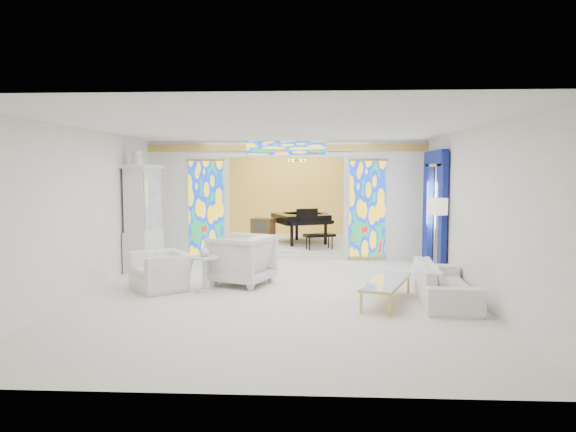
# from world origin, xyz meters

# --- Properties ---
(floor) EXTENTS (12.00, 12.00, 0.00)m
(floor) POSITION_xyz_m (0.00, 0.00, 0.00)
(floor) COLOR silver
(floor) RESTS_ON ground
(ceiling) EXTENTS (7.00, 12.00, 0.02)m
(ceiling) POSITION_xyz_m (0.00, 0.00, 3.00)
(ceiling) COLOR silver
(ceiling) RESTS_ON wall_back
(wall_back) EXTENTS (7.00, 0.02, 3.00)m
(wall_back) POSITION_xyz_m (0.00, 6.00, 1.50)
(wall_back) COLOR silver
(wall_back) RESTS_ON floor
(wall_front) EXTENTS (7.00, 0.02, 3.00)m
(wall_front) POSITION_xyz_m (0.00, -6.00, 1.50)
(wall_front) COLOR silver
(wall_front) RESTS_ON floor
(wall_left) EXTENTS (0.02, 12.00, 3.00)m
(wall_left) POSITION_xyz_m (-3.50, 0.00, 1.50)
(wall_left) COLOR silver
(wall_left) RESTS_ON floor
(wall_right) EXTENTS (0.02, 12.00, 3.00)m
(wall_right) POSITION_xyz_m (3.50, 0.00, 1.50)
(wall_right) COLOR silver
(wall_right) RESTS_ON floor
(partition_wall) EXTENTS (7.00, 0.22, 3.00)m
(partition_wall) POSITION_xyz_m (0.00, 2.00, 1.65)
(partition_wall) COLOR silver
(partition_wall) RESTS_ON floor
(stained_glass_left) EXTENTS (0.90, 0.04, 2.40)m
(stained_glass_left) POSITION_xyz_m (-2.03, 1.89, 1.30)
(stained_glass_left) COLOR gold
(stained_glass_left) RESTS_ON partition_wall
(stained_glass_right) EXTENTS (0.90, 0.04, 2.40)m
(stained_glass_right) POSITION_xyz_m (2.03, 1.89, 1.30)
(stained_glass_right) COLOR gold
(stained_glass_right) RESTS_ON partition_wall
(stained_glass_transom) EXTENTS (2.00, 0.04, 0.34)m
(stained_glass_transom) POSITION_xyz_m (0.00, 1.89, 2.82)
(stained_glass_transom) COLOR gold
(stained_glass_transom) RESTS_ON partition_wall
(alcove_platform) EXTENTS (6.80, 3.80, 0.18)m
(alcove_platform) POSITION_xyz_m (0.00, 4.10, 0.09)
(alcove_platform) COLOR silver
(alcove_platform) RESTS_ON floor
(gold_curtain_back) EXTENTS (6.70, 0.10, 2.90)m
(gold_curtain_back) POSITION_xyz_m (0.00, 5.88, 1.50)
(gold_curtain_back) COLOR #EAC651
(gold_curtain_back) RESTS_ON wall_back
(chandelier) EXTENTS (0.48, 0.48, 0.30)m
(chandelier) POSITION_xyz_m (0.20, 4.00, 2.55)
(chandelier) COLOR gold
(chandelier) RESTS_ON ceiling
(blue_drapes) EXTENTS (0.14, 1.85, 2.65)m
(blue_drapes) POSITION_xyz_m (3.40, 0.70, 1.58)
(blue_drapes) COLOR navy
(blue_drapes) RESTS_ON wall_right
(china_cabinet) EXTENTS (0.56, 1.46, 2.72)m
(china_cabinet) POSITION_xyz_m (-3.22, 0.60, 1.17)
(china_cabinet) COLOR silver
(china_cabinet) RESTS_ON floor
(armchair_left) EXTENTS (1.41, 1.43, 0.70)m
(armchair_left) POSITION_xyz_m (-2.20, -1.48, 0.35)
(armchair_left) COLOR silver
(armchair_left) RESTS_ON floor
(armchair_right) EXTENTS (1.41, 1.40, 1.00)m
(armchair_right) POSITION_xyz_m (-0.74, -0.96, 0.50)
(armchair_right) COLOR white
(armchair_right) RESTS_ON floor
(sofa) EXTENTS (1.04, 2.29, 0.65)m
(sofa) POSITION_xyz_m (2.95, -2.11, 0.33)
(sofa) COLOR white
(sofa) RESTS_ON floor
(side_table) EXTENTS (0.54, 0.54, 0.66)m
(side_table) POSITION_xyz_m (-1.35, -1.56, 0.43)
(side_table) COLOR silver
(side_table) RESTS_ON floor
(vase) EXTENTS (0.21, 0.21, 0.20)m
(vase) POSITION_xyz_m (-1.35, -1.56, 0.76)
(vase) COLOR white
(vase) RESTS_ON side_table
(coffee_table) EXTENTS (1.12, 1.83, 0.39)m
(coffee_table) POSITION_xyz_m (1.93, -2.28, 0.36)
(coffee_table) COLOR silver
(coffee_table) RESTS_ON floor
(floor_lamp) EXTENTS (0.46, 0.46, 1.69)m
(floor_lamp) POSITION_xyz_m (3.20, -0.41, 1.44)
(floor_lamp) COLOR gold
(floor_lamp) RESTS_ON floor
(grand_piano) EXTENTS (1.89, 2.85, 1.02)m
(grand_piano) POSITION_xyz_m (0.39, 3.94, 0.87)
(grand_piano) COLOR black
(grand_piano) RESTS_ON alcove_platform
(tv_console) EXTENTS (0.72, 0.61, 0.71)m
(tv_console) POSITION_xyz_m (-0.77, 3.69, 0.64)
(tv_console) COLOR brown
(tv_console) RESTS_ON alcove_platform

